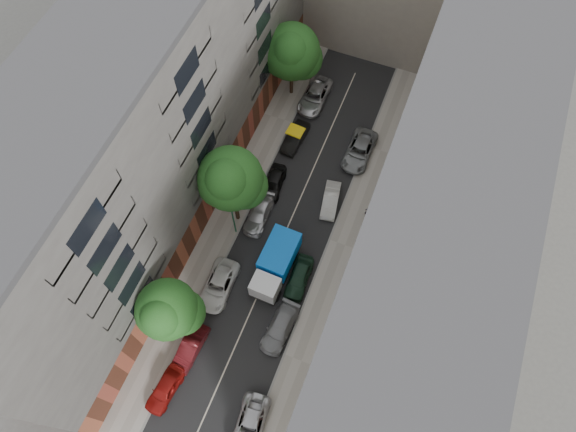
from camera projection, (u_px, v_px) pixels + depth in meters
The scene contains 24 objects.
ground at pixel (288, 226), 47.10m from camera, with size 120.00×120.00×0.00m, color #4C4C49.
road_surface at pixel (288, 226), 47.09m from camera, with size 8.00×44.00×0.02m, color black.
sidewalk_left at pixel (234, 206), 47.96m from camera, with size 3.00×44.00×0.15m, color gray.
sidewalk_right at pixel (345, 245), 46.11m from camera, with size 3.00×44.00×0.15m, color gray.
building_left at pixel (158, 123), 40.05m from camera, with size 8.00×44.00×20.00m, color #4B4846.
building_right at pixel (432, 215), 36.36m from camera, with size 8.00×44.00×20.00m, color beige.
tarp_truck at pixel (276, 264), 43.71m from camera, with size 2.61×6.21×2.84m.
car_left_0 at pixel (165, 389), 39.88m from camera, with size 1.62×4.02×1.37m, color maroon.
car_left_1 at pixel (190, 347), 41.34m from camera, with size 1.45×4.16×1.37m, color #480E11.
car_left_2 at pixel (218, 285), 43.73m from camera, with size 2.30×4.99×1.39m, color silver.
car_left_3 at pixel (259, 214), 46.90m from camera, with size 1.84×4.52×1.31m, color #AFAEB3.
car_left_4 at pixel (274, 183), 48.39m from camera, with size 1.65×4.10×1.40m, color black.
car_left_5 at pixel (295, 137), 50.79m from camera, with size 1.45×4.15×1.37m, color black.
car_left_6 at pixel (315, 96), 53.11m from camera, with size 2.47×5.35×1.49m, color #B3B2B7.
car_right_0 at pixel (250, 425), 38.69m from camera, with size 2.20×4.76×1.32m, color #B5B6BA.
car_right_1 at pixel (280, 328), 42.08m from camera, with size 1.89×4.65×1.35m, color slate.
car_right_2 at pixel (299, 277), 44.03m from camera, with size 1.72×4.27×1.46m, color #142F1F.
car_right_3 at pixel (331, 200), 47.58m from camera, with size 1.38×3.96×1.31m, color silver.
car_right_4 at pixel (359, 151), 50.01m from camera, with size 2.44×5.29×1.47m, color slate.
tree_near at pixel (168, 312), 37.72m from camera, with size 4.98×4.66×8.06m.
tree_mid at pixel (231, 181), 41.29m from camera, with size 5.62×5.39×9.90m.
tree_far at pixel (292, 54), 49.08m from camera, with size 5.74×5.54×8.59m.
lamp_post at pixel (232, 213), 43.52m from camera, with size 0.36×0.36×5.66m.
pedestrian at pixel (368, 212), 46.67m from camera, with size 0.58×0.38×1.60m, color black.
Camera 1 is at (7.59, -19.28, 42.31)m, focal length 32.00 mm.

